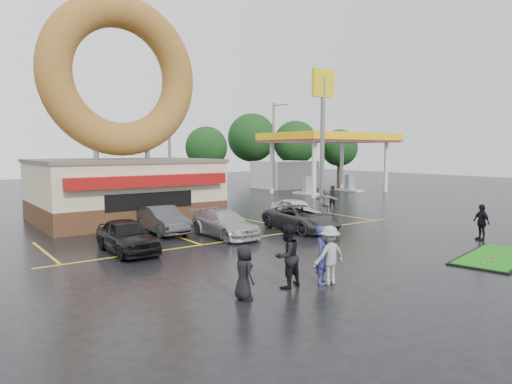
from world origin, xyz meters
TOP-DOWN VIEW (x-y plane):
  - ground at (0.00, 0.00)m, footprint 120.00×120.00m
  - donut_shop at (-3.00, 12.97)m, footprint 10.20×8.70m
  - gas_station at (20.00, 20.94)m, footprint 12.30×13.65m
  - shell_sign at (13.00, 12.00)m, footprint 2.20×0.36m
  - streetlight_mid at (4.00, 20.92)m, footprint 0.40×2.21m
  - streetlight_right at (16.00, 21.92)m, footprint 0.40×2.21m
  - tree_far_a at (26.00, 30.00)m, footprint 5.60×5.60m
  - tree_far_b at (32.00, 28.00)m, footprint 4.90×4.90m
  - tree_far_c at (22.00, 34.00)m, footprint 6.30×6.30m
  - tree_far_d at (14.00, 32.00)m, footprint 4.90×4.90m
  - car_black at (-6.24, 3.92)m, footprint 1.72×4.13m
  - car_dgrey at (-3.13, 7.16)m, footprint 1.59×4.25m
  - car_silver at (-1.10, 4.45)m, footprint 1.81×4.43m
  - car_grey at (3.09, 3.50)m, footprint 2.44×4.85m
  - car_white at (5.11, 6.22)m, footprint 2.07×4.08m
  - person_blue at (-2.85, -4.10)m, footprint 0.80×0.70m
  - person_blackjkt at (-4.04, -3.72)m, footprint 1.07×0.90m
  - person_hoodie at (-2.75, -4.26)m, footprint 1.23×0.73m
  - person_bystander at (-5.76, -3.87)m, footprint 0.55×0.80m
  - person_cameraman at (8.20, -3.50)m, footprint 0.78×1.09m
  - person_walker_near at (8.90, 7.42)m, footprint 1.33×1.67m
  - person_walker_far at (11.14, 9.04)m, footprint 0.73×0.66m
  - putting_green at (5.15, -5.69)m, footprint 5.29×3.08m

SIDE VIEW (x-z plane):
  - ground at x=0.00m, z-range 0.00..0.00m
  - putting_green at x=5.15m, z-range -0.27..0.35m
  - car_silver at x=-1.10m, z-range 0.00..1.29m
  - car_grey at x=3.09m, z-range 0.00..1.32m
  - car_white at x=5.11m, z-range 0.00..1.33m
  - car_dgrey at x=-3.13m, z-range 0.00..1.39m
  - car_black at x=-6.24m, z-range 0.00..1.40m
  - person_bystander at x=-5.76m, z-range 0.00..1.57m
  - person_walker_far at x=11.14m, z-range 0.00..1.67m
  - person_cameraman at x=8.20m, z-range 0.00..1.72m
  - person_walker_near at x=8.90m, z-range 0.00..1.77m
  - person_blue at x=-2.85m, z-range 0.00..1.86m
  - person_hoodie at x=-2.75m, z-range 0.00..1.88m
  - person_blackjkt at x=-4.04m, z-range 0.00..1.98m
  - gas_station at x=20.00m, z-range 0.75..6.65m
  - donut_shop at x=-3.00m, z-range -2.29..11.21m
  - tree_far_b at x=32.00m, z-range 1.03..8.03m
  - tree_far_d at x=14.00m, z-range 1.03..8.03m
  - streetlight_mid at x=4.00m, z-range 0.28..9.28m
  - streetlight_right at x=16.00m, z-range 0.28..9.28m
  - tree_far_a at x=26.00m, z-range 1.18..9.18m
  - tree_far_c at x=22.00m, z-range 1.34..10.34m
  - shell_sign at x=13.00m, z-range 2.08..12.68m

